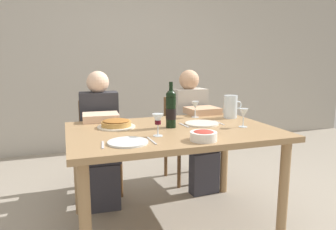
# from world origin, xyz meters

# --- Properties ---
(ground_plane) EXTENTS (8.00, 8.00, 0.00)m
(ground_plane) POSITION_xyz_m (0.00, 0.00, 0.00)
(ground_plane) COLOR gray
(back_wall) EXTENTS (8.00, 0.10, 2.80)m
(back_wall) POSITION_xyz_m (0.00, 2.30, 1.40)
(back_wall) COLOR #B2ADA3
(back_wall) RESTS_ON ground
(dining_table) EXTENTS (1.50, 1.00, 0.76)m
(dining_table) POSITION_xyz_m (0.00, 0.00, 0.67)
(dining_table) COLOR #9E7A51
(dining_table) RESTS_ON ground
(wine_bottle) EXTENTS (0.08, 0.08, 0.34)m
(wine_bottle) POSITION_xyz_m (0.00, 0.05, 0.90)
(wine_bottle) COLOR black
(wine_bottle) RESTS_ON dining_table
(water_pitcher) EXTENTS (0.17, 0.12, 0.20)m
(water_pitcher) POSITION_xyz_m (0.62, 0.25, 0.85)
(water_pitcher) COLOR silver
(water_pitcher) RESTS_ON dining_table
(baked_tart) EXTENTS (0.28, 0.28, 0.06)m
(baked_tart) POSITION_xyz_m (-0.39, 0.18, 0.79)
(baked_tart) COLOR silver
(baked_tart) RESTS_ON dining_table
(salad_bowl) EXTENTS (0.17, 0.17, 0.07)m
(salad_bowl) POSITION_xyz_m (0.07, -0.38, 0.79)
(salad_bowl) COLOR white
(salad_bowl) RESTS_ON dining_table
(wine_glass_left_diner) EXTENTS (0.07, 0.07, 0.14)m
(wine_glass_left_diner) POSITION_xyz_m (0.52, -0.11, 0.86)
(wine_glass_left_diner) COLOR silver
(wine_glass_left_diner) RESTS_ON dining_table
(wine_glass_right_diner) EXTENTS (0.06, 0.06, 0.14)m
(wine_glass_right_diner) POSITION_xyz_m (0.34, 0.37, 0.86)
(wine_glass_right_diner) COLOR silver
(wine_glass_right_diner) RESTS_ON dining_table
(wine_glass_centre) EXTENTS (0.07, 0.07, 0.15)m
(wine_glass_centre) POSITION_xyz_m (-0.17, -0.17, 0.87)
(wine_glass_centre) COLOR silver
(wine_glass_centre) RESTS_ON dining_table
(dinner_plate_left_setting) EXTENTS (0.26, 0.26, 0.01)m
(dinner_plate_left_setting) POSITION_xyz_m (0.27, 0.08, 0.77)
(dinner_plate_left_setting) COLOR silver
(dinner_plate_left_setting) RESTS_ON dining_table
(dinner_plate_right_setting) EXTENTS (0.25, 0.25, 0.01)m
(dinner_plate_right_setting) POSITION_xyz_m (-0.39, -0.28, 0.77)
(dinner_plate_right_setting) COLOR silver
(dinner_plate_right_setting) RESTS_ON dining_table
(fork_left_setting) EXTENTS (0.02, 0.16, 0.00)m
(fork_left_setting) POSITION_xyz_m (0.12, 0.08, 0.76)
(fork_left_setting) COLOR silver
(fork_left_setting) RESTS_ON dining_table
(knife_left_setting) EXTENTS (0.01, 0.18, 0.00)m
(knife_left_setting) POSITION_xyz_m (0.42, 0.08, 0.76)
(knife_left_setting) COLOR silver
(knife_left_setting) RESTS_ON dining_table
(knife_right_setting) EXTENTS (0.02, 0.18, 0.00)m
(knife_right_setting) POSITION_xyz_m (-0.24, -0.28, 0.76)
(knife_right_setting) COLOR silver
(knife_right_setting) RESTS_ON dining_table
(spoon_right_setting) EXTENTS (0.03, 0.16, 0.00)m
(spoon_right_setting) POSITION_xyz_m (-0.54, -0.28, 0.76)
(spoon_right_setting) COLOR silver
(spoon_right_setting) RESTS_ON dining_table
(chair_left) EXTENTS (0.42, 0.42, 0.87)m
(chair_left) POSITION_xyz_m (-0.45, 0.88, 0.50)
(chair_left) COLOR brown
(chair_left) RESTS_ON ground
(diner_left) EXTENTS (0.35, 0.52, 1.16)m
(diner_left) POSITION_xyz_m (-0.46, 0.64, 0.62)
(diner_left) COLOR #2D2D33
(diner_left) RESTS_ON ground
(chair_right) EXTENTS (0.43, 0.43, 0.87)m
(chair_right) POSITION_xyz_m (0.44, 0.91, 0.50)
(chair_right) COLOR brown
(chair_right) RESTS_ON ground
(diner_right) EXTENTS (0.36, 0.52, 1.16)m
(diner_right) POSITION_xyz_m (0.46, 0.67, 0.62)
(diner_right) COLOR #B7B2A8
(diner_right) RESTS_ON ground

